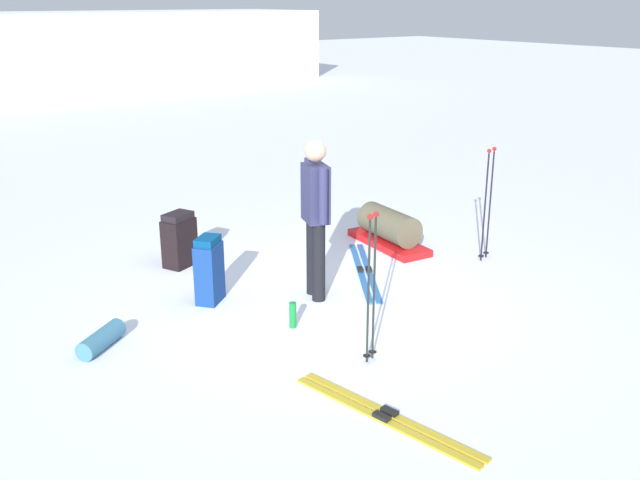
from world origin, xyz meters
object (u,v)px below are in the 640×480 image
Objects in this scene: sleeping_mat_rolled at (101,339)px; thermos_bottle at (293,315)px; ski_pair_far at (385,416)px; backpack_large_dark at (209,270)px; ski_poles_planted_near at (488,199)px; ski_poles_planted_far at (371,281)px; ski_pair_near at (364,271)px; gear_sled at (389,229)px; backpack_bright at (179,240)px; skier_standing at (316,212)px.

thermos_bottle reaches higher than sleeping_mat_rolled.
backpack_large_dark is at bearing 90.42° from ski_pair_far.
ski_poles_planted_near is 1.02× the size of ski_poles_planted_far.
ski_pair_near is 1.92m from backpack_large_dark.
gear_sled is 2.38× the size of sleeping_mat_rolled.
ski_poles_planted_near reaches higher than backpack_bright.
thermos_bottle is (-0.63, -0.48, -0.82)m from skier_standing.
ski_poles_planted_far reaches higher than ski_pair_far.
sleeping_mat_rolled is at bearing -179.14° from ski_pair_near.
sleeping_mat_rolled reaches higher than ski_pair_far.
ski_poles_planted_near reaches higher than sleeping_mat_rolled.
backpack_bright reaches higher than gear_sled.
backpack_large_dark reaches higher than thermos_bottle.
backpack_bright is 0.50× the size of gear_sled.
ski_poles_planted_far is at bearing -75.38° from backpack_large_dark.
ski_poles_planted_near reaches higher than ski_poles_planted_far.
ski_poles_planted_far is (0.50, 0.78, 0.74)m from ski_pair_far.
sleeping_mat_rolled is 2.12× the size of thermos_bottle.
sleeping_mat_rolled reaches higher than ski_pair_near.
ski_pair_far is 1.34× the size of gear_sled.
skier_standing is 1.24× the size of ski_poles_planted_far.
thermos_bottle is at bearing -151.93° from gear_sled.
sleeping_mat_rolled is (-4.65, 0.48, -0.68)m from ski_poles_planted_near.
ski_poles_planted_far is at bearing -84.59° from backpack_bright.
ski_poles_planted_far is 1.16m from thermos_bottle.
backpack_large_dark is 1.31× the size of sleeping_mat_rolled.
backpack_large_dark is 0.52× the size of ski_poles_planted_near.
gear_sled is (2.70, 3.00, 0.21)m from ski_pair_far.
ski_poles_planted_near is at bearing -6.93° from skier_standing.
backpack_large_dark is at bearing 170.43° from ski_pair_near.
backpack_large_dark is at bearing -100.72° from backpack_bright.
skier_standing reaches higher than gear_sled.
sleeping_mat_rolled is (-4.03, -0.59, -0.13)m from gear_sled.
ski_poles_planted_far is (0.52, -1.99, 0.40)m from backpack_large_dark.
ski_pair_near is at bearing 15.23° from skier_standing.
skier_standing is at bearing -164.77° from ski_pair_near.
backpack_bright is at bearing 93.32° from thermos_bottle.
backpack_bright is 2.18m from sleeping_mat_rolled.
ski_poles_planted_near reaches higher than backpack_large_dark.
ski_pair_far is 1.26× the size of ski_poles_planted_near.
backpack_large_dark reaches higher than backpack_bright.
sleeping_mat_rolled is (-1.84, 1.63, -0.67)m from ski_poles_planted_far.
backpack_large_dark is 3.46m from ski_poles_planted_near.
ski_pair_far is 3.19× the size of sleeping_mat_rolled.
gear_sled reaches higher than ski_pair_near.
ski_pair_near is 1.20× the size of ski_poles_planted_near.
skier_standing is at bearing -4.83° from sleeping_mat_rolled.
skier_standing reaches higher than ski_poles_planted_near.
ski_poles_planted_far is 1.04× the size of gear_sled.
ski_poles_planted_near reaches higher than thermos_bottle.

